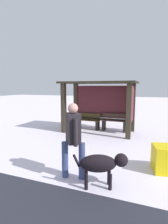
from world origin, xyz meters
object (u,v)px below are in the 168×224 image
at_px(person_walking, 73,136).
at_px(dog, 102,164).
at_px(bus_shelter, 102,96).
at_px(bench_left_inside, 88,122).
at_px(bench_center_inside, 114,123).

bearing_deg(person_walking, dog, -10.97).
xyz_separation_m(bus_shelter, person_walking, (0.59, -4.34, -0.61)).
height_order(bench_left_inside, dog, bench_left_inside).
relative_size(bus_shelter, dog, 3.11).
distance_m(bench_left_inside, person_walking, 4.75).
xyz_separation_m(bench_center_inside, person_walking, (0.07, -4.52, 0.59)).
height_order(person_walking, dog, person_walking).
bearing_deg(bench_center_inside, bench_left_inside, 179.93).
height_order(bench_left_inside, bench_center_inside, bench_center_inside).
bearing_deg(bench_left_inside, dog, -66.78).
bearing_deg(dog, bench_center_inside, 99.08).
height_order(bus_shelter, dog, bus_shelter).
distance_m(bus_shelter, bench_left_inside, 1.44).
xyz_separation_m(bus_shelter, bench_center_inside, (0.52, 0.18, -1.20)).
xyz_separation_m(person_walking, dog, (0.68, -0.13, -0.47)).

